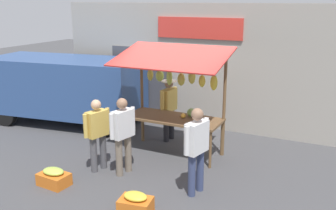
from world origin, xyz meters
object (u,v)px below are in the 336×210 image
at_px(shopper_with_shopping_bag, 123,131).
at_px(produce_crate_near, 136,205).
at_px(vendor_with_sunhat, 169,105).
at_px(market_stall, 175,88).
at_px(shopper_with_ponytail, 97,131).
at_px(shopper_in_grey_tee, 197,145).
at_px(parked_van, 61,84).
at_px(produce_crate_side, 54,178).

bearing_deg(shopper_with_shopping_bag, produce_crate_near, -128.96).
distance_m(vendor_with_sunhat, produce_crate_near, 3.65).
height_order(market_stall, vendor_with_sunhat, market_stall).
relative_size(vendor_with_sunhat, shopper_with_ponytail, 1.03).
xyz_separation_m(shopper_in_grey_tee, shopper_with_ponytail, (2.22, -0.04, -0.08)).
bearing_deg(shopper_with_shopping_bag, market_stall, -6.19).
bearing_deg(shopper_with_shopping_bag, parked_van, 70.06).
height_order(shopper_with_ponytail, produce_crate_near, shopper_with_ponytail).
height_order(parked_van, produce_crate_side, parked_van).
bearing_deg(shopper_in_grey_tee, vendor_with_sunhat, 48.32).
bearing_deg(shopper_in_grey_tee, shopper_with_ponytail, 101.26).
distance_m(market_stall, shopper_with_shopping_bag, 1.67).
bearing_deg(shopper_with_ponytail, vendor_with_sunhat, 0.64).
xyz_separation_m(shopper_with_ponytail, produce_crate_near, (-1.59, 1.17, -0.69)).
height_order(shopper_in_grey_tee, produce_crate_near, shopper_in_grey_tee).
distance_m(shopper_with_shopping_bag, shopper_with_ponytail, 0.58).
height_order(vendor_with_sunhat, produce_crate_side, vendor_with_sunhat).
xyz_separation_m(market_stall, produce_crate_near, (-0.55, 2.72, -1.38)).
distance_m(parked_van, produce_crate_near, 5.75).
bearing_deg(market_stall, shopper_in_grey_tee, 126.27).
xyz_separation_m(vendor_with_sunhat, shopper_with_shopping_bag, (-0.02, 2.16, -0.00)).
xyz_separation_m(shopper_in_grey_tee, parked_van, (5.15, -2.30, 0.17)).
distance_m(vendor_with_sunhat, parked_van, 3.49).
relative_size(market_stall, vendor_with_sunhat, 1.58).
xyz_separation_m(shopper_with_shopping_bag, produce_crate_near, (-1.02, 1.26, -0.75)).
bearing_deg(vendor_with_sunhat, shopper_in_grey_tee, 41.72).
xyz_separation_m(shopper_with_shopping_bag, produce_crate_side, (0.94, 1.05, -0.77)).
height_order(vendor_with_sunhat, parked_van, parked_van).
relative_size(market_stall, shopper_with_shopping_bag, 1.55).
relative_size(market_stall, parked_van, 0.54).
relative_size(vendor_with_sunhat, produce_crate_side, 2.56).
relative_size(vendor_with_sunhat, shopper_in_grey_tee, 0.96).
bearing_deg(produce_crate_side, shopper_with_shopping_bag, -131.80).
relative_size(shopper_with_ponytail, produce_crate_side, 2.48).
distance_m(shopper_with_ponytail, produce_crate_side, 1.25).
distance_m(parked_van, produce_crate_side, 4.23).
xyz_separation_m(market_stall, vendor_with_sunhat, (0.50, -0.69, -0.63)).
relative_size(shopper_in_grey_tee, produce_crate_side, 2.66).
bearing_deg(parked_van, produce_crate_side, 120.56).
bearing_deg(shopper_with_ponytail, produce_crate_side, 173.47).
bearing_deg(vendor_with_sunhat, shopper_with_shopping_bag, 6.11).
relative_size(market_stall, produce_crate_side, 4.05).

